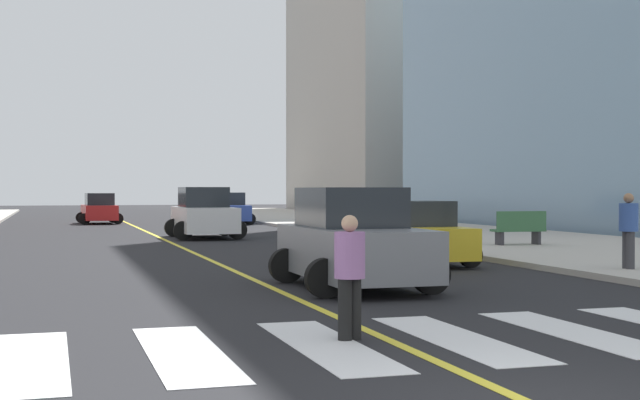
% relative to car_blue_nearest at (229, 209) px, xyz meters
% --- Properties ---
extents(sidewalk_kerb_east, '(10.00, 120.00, 0.15)m').
position_rel_car_blue_nearest_xyz_m(sidewalk_kerb_east, '(6.73, -23.43, -0.78)').
color(sidewalk_kerb_east, '#B2ADA3').
rests_on(sidewalk_kerb_east, ground).
extents(crosswalk_paint, '(13.50, 4.00, 0.01)m').
position_rel_car_blue_nearest_xyz_m(crosswalk_paint, '(-5.47, -39.43, -0.85)').
color(crosswalk_paint, silver).
rests_on(crosswalk_paint, ground).
extents(lane_divider_paint, '(0.16, 80.00, 0.01)m').
position_rel_car_blue_nearest_xyz_m(lane_divider_paint, '(-5.47, -3.43, -0.85)').
color(lane_divider_paint, yellow).
rests_on(lane_divider_paint, ground).
extents(parking_garage_concrete, '(18.00, 24.00, 24.89)m').
position_rel_car_blue_nearest_xyz_m(parking_garage_concrete, '(22.11, 25.49, 11.59)').
color(parking_garage_concrete, '#B2ADA3').
rests_on(parking_garage_concrete, ground).
extents(car_blue_nearest, '(2.62, 4.13, 1.82)m').
position_rel_car_blue_nearest_xyz_m(car_blue_nearest, '(0.00, 0.00, 0.00)').
color(car_blue_nearest, '#2D479E').
rests_on(car_blue_nearest, ground).
extents(car_gray_second, '(2.83, 4.53, 2.03)m').
position_rel_car_blue_nearest_xyz_m(car_gray_second, '(-3.90, -33.29, 0.09)').
color(car_gray_second, slate).
rests_on(car_gray_second, ground).
extents(car_white_third, '(2.91, 4.67, 2.09)m').
position_rel_car_blue_nearest_xyz_m(car_white_third, '(-3.74, -13.97, 0.12)').
color(car_white_third, silver).
rests_on(car_white_third, ground).
extents(car_yellow_fourth, '(2.42, 3.82, 1.69)m').
position_rel_car_blue_nearest_xyz_m(car_yellow_fourth, '(-0.36, -28.47, -0.06)').
color(car_yellow_fourth, gold).
rests_on(car_yellow_fourth, ground).
extents(car_red_fifth, '(2.60, 4.06, 1.78)m').
position_rel_car_blue_nearest_xyz_m(car_red_fifth, '(-7.10, 3.03, -0.02)').
color(car_red_fifth, red).
rests_on(car_red_fifth, ground).
extents(park_bench, '(1.81, 0.61, 1.12)m').
position_rel_car_blue_nearest_xyz_m(park_bench, '(5.16, -23.88, -0.16)').
color(park_bench, '#33603D').
rests_on(park_bench, sidewalk_kerb_east).
extents(pedestrian_crossing, '(0.41, 0.41, 1.65)m').
position_rel_car_blue_nearest_xyz_m(pedestrian_crossing, '(-5.95, -39.15, 0.06)').
color(pedestrian_crossing, black).
rests_on(pedestrian_crossing, ground).
extents(pedestrian_waiting_east, '(0.43, 0.43, 1.75)m').
position_rel_car_blue_nearest_xyz_m(pedestrian_waiting_east, '(3.08, -32.59, 0.26)').
color(pedestrian_waiting_east, '#38383D').
rests_on(pedestrian_waiting_east, sidewalk_kerb_east).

